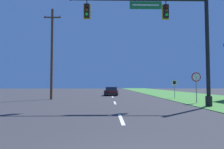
{
  "coord_description": "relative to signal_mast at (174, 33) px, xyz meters",
  "views": [
    {
      "loc": [
        -0.58,
        -2.89,
        1.52
      ],
      "look_at": [
        0.0,
        25.93,
        3.02
      ],
      "focal_mm": 32.0,
      "sensor_mm": 36.0,
      "label": 1
    }
  ],
  "objects": [
    {
      "name": "grass_verge_right",
      "position": [
        6.46,
        19.16,
        -5.13
      ],
      "size": [
        10.0,
        110.0,
        0.04
      ],
      "color": "#428438",
      "rests_on": "ground"
    },
    {
      "name": "road_center_line",
      "position": [
        -4.04,
        11.16,
        -5.14
      ],
      "size": [
        0.16,
        34.8,
        0.01
      ],
      "color": "silver",
      "rests_on": "ground"
    },
    {
      "name": "signal_mast",
      "position": [
        0.0,
        0.0,
        0.0
      ],
      "size": [
        9.95,
        0.47,
        8.37
      ],
      "color": "black",
      "rests_on": "grass_verge_right"
    },
    {
      "name": "car_ahead",
      "position": [
        -4.08,
        15.47,
        -4.54
      ],
      "size": [
        2.18,
        4.67,
        1.19
      ],
      "color": "black",
      "rests_on": "ground"
    },
    {
      "name": "stop_sign",
      "position": [
        2.61,
        2.45,
        -3.28
      ],
      "size": [
        0.76,
        0.07,
        2.5
      ],
      "color": "gray",
      "rests_on": "grass_verge_right"
    },
    {
      "name": "route_sign_post",
      "position": [
        2.75,
        8.23,
        -3.62
      ],
      "size": [
        0.55,
        0.06,
        2.03
      ],
      "color": "gray",
      "rests_on": "grass_verge_right"
    },
    {
      "name": "utility_pole_near",
      "position": [
        -10.55,
        7.28,
        -0.19
      ],
      "size": [
        1.8,
        0.26,
        9.6
      ],
      "color": "#4C3823",
      "rests_on": "ground"
    }
  ]
}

